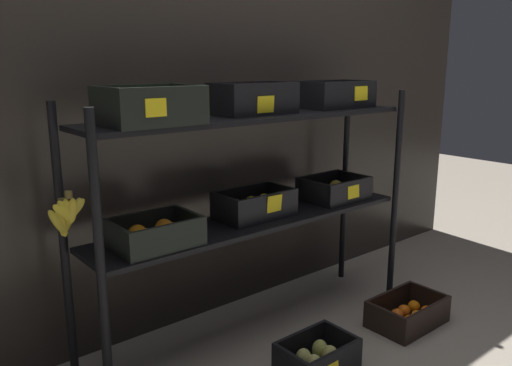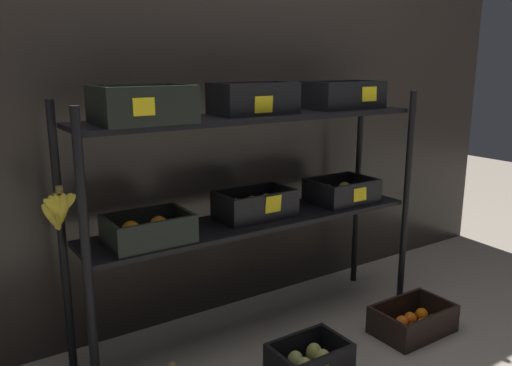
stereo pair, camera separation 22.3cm
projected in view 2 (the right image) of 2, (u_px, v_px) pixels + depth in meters
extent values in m
plane|color=gray|center=(256.00, 331.00, 2.40)|extent=(10.00, 10.00, 0.00)
cube|color=#2D2823|center=(214.00, 119.00, 2.48)|extent=(3.98, 0.12, 1.92)
cylinder|color=black|center=(88.00, 271.00, 1.71)|extent=(0.03, 0.03, 1.10)
cylinder|color=black|center=(406.00, 202.00, 2.56)|extent=(0.03, 0.03, 1.10)
cylinder|color=black|center=(62.00, 242.00, 1.98)|extent=(0.03, 0.03, 1.10)
cylinder|color=black|center=(358.00, 188.00, 2.83)|extent=(0.03, 0.03, 1.10)
cube|color=black|center=(256.00, 220.00, 2.27)|extent=(1.55, 0.31, 0.02)
cube|color=black|center=(256.00, 117.00, 2.17)|extent=(1.55, 0.31, 0.02)
cube|color=black|center=(149.00, 241.00, 1.97)|extent=(0.32, 0.23, 0.01)
cube|color=black|center=(159.00, 234.00, 1.87)|extent=(0.32, 0.02, 0.10)
cube|color=black|center=(138.00, 220.00, 2.04)|extent=(0.32, 0.02, 0.10)
cube|color=black|center=(110.00, 234.00, 1.87)|extent=(0.02, 0.19, 0.10)
cube|color=black|center=(184.00, 220.00, 2.03)|extent=(0.02, 0.19, 0.10)
sphere|color=orange|center=(138.00, 234.00, 1.91)|extent=(0.07, 0.07, 0.07)
sphere|color=orange|center=(165.00, 229.00, 1.97)|extent=(0.07, 0.07, 0.07)
sphere|color=orange|center=(131.00, 231.00, 1.95)|extent=(0.07, 0.07, 0.07)
sphere|color=orange|center=(159.00, 225.00, 2.01)|extent=(0.07, 0.07, 0.07)
cube|color=black|center=(255.00, 215.00, 2.29)|extent=(0.34, 0.21, 0.01)
cube|color=black|center=(267.00, 207.00, 2.20)|extent=(0.34, 0.02, 0.11)
cube|color=black|center=(243.00, 198.00, 2.35)|extent=(0.34, 0.02, 0.11)
cube|color=black|center=(223.00, 208.00, 2.19)|extent=(0.02, 0.17, 0.11)
cube|color=black|center=(284.00, 197.00, 2.36)|extent=(0.02, 0.17, 0.11)
ellipsoid|color=yellow|center=(243.00, 210.00, 2.22)|extent=(0.06, 0.06, 0.08)
ellipsoid|color=yellow|center=(259.00, 207.00, 2.26)|extent=(0.06, 0.06, 0.08)
ellipsoid|color=yellow|center=(273.00, 204.00, 2.30)|extent=(0.06, 0.06, 0.08)
ellipsoid|color=yellow|center=(236.00, 207.00, 2.26)|extent=(0.06, 0.06, 0.08)
ellipsoid|color=yellow|center=(252.00, 204.00, 2.30)|extent=(0.06, 0.06, 0.08)
ellipsoid|color=yellow|center=(266.00, 202.00, 2.34)|extent=(0.06, 0.06, 0.08)
cube|color=yellow|center=(273.00, 204.00, 2.20)|extent=(0.08, 0.01, 0.08)
cube|color=black|center=(341.00, 200.00, 2.55)|extent=(0.32, 0.24, 0.01)
cube|color=black|center=(358.00, 194.00, 2.44)|extent=(0.32, 0.02, 0.10)
cube|color=black|center=(327.00, 185.00, 2.63)|extent=(0.32, 0.02, 0.10)
cube|color=black|center=(319.00, 193.00, 2.45)|extent=(0.02, 0.21, 0.10)
cube|color=black|center=(363.00, 185.00, 2.62)|extent=(0.02, 0.21, 0.10)
sphere|color=gold|center=(339.00, 195.00, 2.48)|extent=(0.07, 0.07, 0.07)
sphere|color=gold|center=(355.00, 192.00, 2.54)|extent=(0.07, 0.07, 0.07)
sphere|color=yellow|center=(328.00, 192.00, 2.54)|extent=(0.07, 0.07, 0.07)
sphere|color=gold|center=(345.00, 189.00, 2.59)|extent=(0.07, 0.07, 0.07)
cube|color=yellow|center=(360.00, 194.00, 2.44)|extent=(0.08, 0.01, 0.06)
cube|color=black|center=(143.00, 121.00, 1.86)|extent=(0.34, 0.26, 0.01)
cube|color=black|center=(155.00, 105.00, 1.75)|extent=(0.34, 0.02, 0.12)
cube|color=black|center=(130.00, 100.00, 1.94)|extent=(0.34, 0.02, 0.12)
cube|color=black|center=(97.00, 104.00, 1.76)|extent=(0.02, 0.22, 0.12)
cube|color=black|center=(183.00, 101.00, 1.93)|extent=(0.02, 0.22, 0.12)
sphere|color=#98B143|center=(125.00, 112.00, 1.77)|extent=(0.07, 0.07, 0.07)
sphere|color=#88C334|center=(148.00, 110.00, 1.82)|extent=(0.07, 0.07, 0.07)
sphere|color=#92B43E|center=(167.00, 109.00, 1.87)|extent=(0.07, 0.07, 0.07)
sphere|color=#96B641|center=(116.00, 110.00, 1.84)|extent=(0.07, 0.07, 0.07)
sphere|color=#8BB63E|center=(139.00, 109.00, 1.88)|extent=(0.07, 0.07, 0.07)
sphere|color=#7FBF41|center=(159.00, 108.00, 1.93)|extent=(0.07, 0.07, 0.07)
cube|color=yellow|center=(144.00, 107.00, 1.72)|extent=(0.08, 0.00, 0.06)
cube|color=black|center=(254.00, 113.00, 2.18)|extent=(0.35, 0.20, 0.01)
cube|color=black|center=(266.00, 98.00, 2.09)|extent=(0.35, 0.02, 0.12)
cube|color=black|center=(242.00, 96.00, 2.24)|extent=(0.35, 0.02, 0.12)
cube|color=black|center=(219.00, 98.00, 2.08)|extent=(0.02, 0.17, 0.12)
cube|color=black|center=(286.00, 95.00, 2.26)|extent=(0.02, 0.17, 0.12)
sphere|color=red|center=(239.00, 104.00, 2.11)|extent=(0.07, 0.07, 0.07)
sphere|color=red|center=(258.00, 103.00, 2.15)|extent=(0.07, 0.07, 0.07)
sphere|color=red|center=(274.00, 102.00, 2.19)|extent=(0.07, 0.07, 0.07)
sphere|color=red|center=(233.00, 103.00, 2.15)|extent=(0.07, 0.07, 0.07)
sphere|color=red|center=(251.00, 102.00, 2.19)|extent=(0.07, 0.07, 0.07)
sphere|color=red|center=(265.00, 102.00, 2.24)|extent=(0.07, 0.07, 0.07)
cube|color=yellow|center=(264.00, 104.00, 2.08)|extent=(0.09, 0.01, 0.07)
cube|color=black|center=(342.00, 107.00, 2.46)|extent=(0.37, 0.22, 0.01)
cube|color=black|center=(358.00, 95.00, 2.36)|extent=(0.37, 0.02, 0.12)
cube|color=black|center=(329.00, 92.00, 2.52)|extent=(0.37, 0.02, 0.12)
cube|color=black|center=(314.00, 95.00, 2.35)|extent=(0.02, 0.18, 0.12)
cube|color=black|center=(370.00, 92.00, 2.54)|extent=(0.02, 0.18, 0.12)
sphere|color=#6D185A|center=(328.00, 102.00, 2.36)|extent=(0.05, 0.05, 0.05)
sphere|color=#612B58|center=(338.00, 102.00, 2.39)|extent=(0.05, 0.05, 0.05)
sphere|color=#6B204D|center=(348.00, 101.00, 2.42)|extent=(0.05, 0.05, 0.05)
sphere|color=#5E2553|center=(356.00, 101.00, 2.45)|extent=(0.05, 0.05, 0.05)
sphere|color=#6A1D59|center=(366.00, 100.00, 2.49)|extent=(0.05, 0.05, 0.05)
sphere|color=#5D255D|center=(319.00, 101.00, 2.41)|extent=(0.05, 0.05, 0.05)
sphere|color=#672154|center=(329.00, 101.00, 2.45)|extent=(0.05, 0.05, 0.05)
sphere|color=#641E4F|center=(338.00, 100.00, 2.48)|extent=(0.05, 0.05, 0.05)
sphere|color=#602F52|center=(347.00, 100.00, 2.51)|extent=(0.05, 0.05, 0.05)
sphere|color=#691C59|center=(355.00, 99.00, 2.54)|extent=(0.05, 0.05, 0.05)
cube|color=yellow|center=(369.00, 94.00, 2.39)|extent=(0.09, 0.01, 0.07)
cylinder|color=brown|center=(55.00, 197.00, 1.80)|extent=(0.02, 0.02, 0.02)
ellipsoid|color=gold|center=(51.00, 216.00, 1.80)|extent=(0.09, 0.03, 0.11)
ellipsoid|color=yellow|center=(55.00, 216.00, 1.81)|extent=(0.05, 0.03, 0.12)
ellipsoid|color=gold|center=(58.00, 214.00, 1.82)|extent=(0.05, 0.03, 0.12)
ellipsoid|color=yellow|center=(62.00, 214.00, 1.82)|extent=(0.08, 0.03, 0.12)
cylinder|color=brown|center=(59.00, 190.00, 1.73)|extent=(0.02, 0.02, 0.02)
ellipsoid|color=yellow|center=(54.00, 206.00, 1.72)|extent=(0.09, 0.03, 0.08)
ellipsoid|color=yellow|center=(56.00, 206.00, 1.73)|extent=(0.07, 0.03, 0.09)
ellipsoid|color=yellow|center=(59.00, 205.00, 1.74)|extent=(0.05, 0.03, 0.09)
ellipsoid|color=yellow|center=(62.00, 205.00, 1.74)|extent=(0.04, 0.03, 0.09)
ellipsoid|color=yellow|center=(65.00, 204.00, 1.75)|extent=(0.07, 0.03, 0.09)
ellipsoid|color=yellow|center=(67.00, 204.00, 1.76)|extent=(0.08, 0.03, 0.08)
cube|color=black|center=(295.00, 347.00, 2.13)|extent=(0.31, 0.02, 0.12)
cube|color=black|center=(337.00, 347.00, 2.13)|extent=(0.02, 0.18, 0.12)
ellipsoid|color=tan|center=(323.00, 360.00, 2.06)|extent=(0.07, 0.07, 0.09)
ellipsoid|color=tan|center=(295.00, 362.00, 2.05)|extent=(0.07, 0.07, 0.09)
ellipsoid|color=#A9AE4F|center=(314.00, 354.00, 2.11)|extent=(0.07, 0.07, 0.09)
cube|color=black|center=(412.00, 330.00, 2.39)|extent=(0.37, 0.24, 0.01)
cube|color=black|center=(433.00, 328.00, 2.29)|extent=(0.37, 0.02, 0.12)
cube|color=black|center=(395.00, 308.00, 2.47)|extent=(0.37, 0.02, 0.12)
cube|color=black|center=(386.00, 328.00, 2.28)|extent=(0.02, 0.20, 0.12)
cube|color=black|center=(437.00, 308.00, 2.47)|extent=(0.02, 0.20, 0.12)
sphere|color=orange|center=(403.00, 333.00, 2.30)|extent=(0.06, 0.06, 0.06)
sphere|color=orange|center=(414.00, 329.00, 2.33)|extent=(0.06, 0.06, 0.06)
sphere|color=orange|center=(423.00, 325.00, 2.37)|extent=(0.06, 0.06, 0.06)
sphere|color=orange|center=(434.00, 320.00, 2.41)|extent=(0.06, 0.06, 0.06)
sphere|color=#FA6508|center=(392.00, 326.00, 2.36)|extent=(0.06, 0.06, 0.06)
sphere|color=orange|center=(402.00, 322.00, 2.40)|extent=(0.06, 0.06, 0.06)
sphere|color=orange|center=(410.00, 318.00, 2.43)|extent=(0.06, 0.06, 0.06)
sphere|color=orange|center=(422.00, 314.00, 2.47)|extent=(0.06, 0.06, 0.06)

